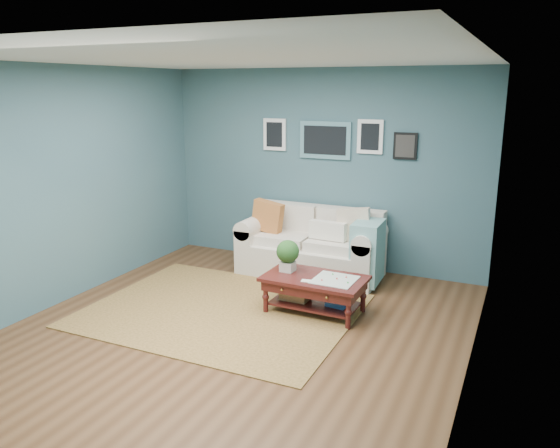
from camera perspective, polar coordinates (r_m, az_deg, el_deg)
The scene contains 4 objects.
room_shell at distance 5.34m, azimuth -4.67°, elevation 2.33°, with size 5.00×5.02×2.70m.
area_rug at distance 6.25m, azimuth -6.11°, elevation -8.95°, with size 2.89×2.32×0.01m, color brown.
loveseat at distance 7.26m, azimuth 3.92°, elevation -2.29°, with size 1.91×0.87×0.98m.
coffee_table at distance 6.09m, azimuth 3.16°, elevation -6.06°, with size 1.13×0.67×0.78m.
Camera 1 is at (2.58, -4.49, 2.45)m, focal length 35.00 mm.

